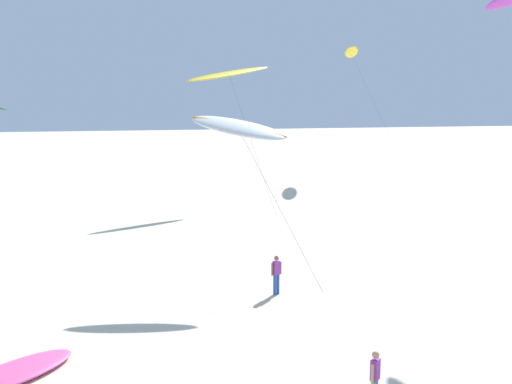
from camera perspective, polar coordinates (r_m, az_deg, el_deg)
name	(u,v)px	position (r m, az deg, el deg)	size (l,w,h in m)	color
flying_kite_0	(351,52)	(68.20, 8.80, 12.67)	(4.65, 12.03, 13.90)	yellow
flying_kite_2	(239,128)	(29.43, -1.57, 5.96)	(5.54, 5.19, 8.08)	white
flying_kite_5	(229,74)	(50.65, -2.51, 10.88)	(7.87, 11.28, 11.28)	yellow
grounded_kite_0	(14,373)	(21.47, -21.53, -15.29)	(4.20, 4.02, 0.29)	#EA5193
person_near_left	(276,273)	(27.34, 1.90, -7.52)	(0.49, 0.28, 1.76)	#284CA3
person_near_right	(375,377)	(18.29, 10.96, -16.49)	(0.38, 0.39, 1.71)	#338E56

